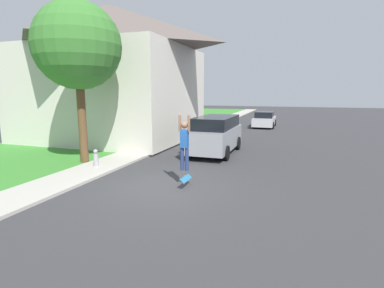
# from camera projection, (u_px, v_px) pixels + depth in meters

# --- Properties ---
(ground_plane) EXTENTS (120.00, 120.00, 0.00)m
(ground_plane) POSITION_uv_depth(u_px,v_px,m) (162.00, 187.00, 10.10)
(ground_plane) COLOR #333335
(lawn) EXTENTS (10.00, 80.00, 0.08)m
(lawn) POSITION_uv_depth(u_px,v_px,m) (84.00, 144.00, 18.27)
(lawn) COLOR #387F2D
(lawn) RESTS_ON ground_plane
(sidewalk) EXTENTS (1.80, 80.00, 0.10)m
(sidewalk) POSITION_uv_depth(u_px,v_px,m) (149.00, 148.00, 16.84)
(sidewalk) COLOR #ADA89E
(sidewalk) RESTS_ON ground_plane
(house) EXTENTS (10.92, 9.43, 8.61)m
(house) POSITION_uv_depth(u_px,v_px,m) (111.00, 71.00, 19.71)
(house) COLOR beige
(house) RESTS_ON lawn
(lawn_tree_near) EXTENTS (3.67, 3.67, 6.85)m
(lawn_tree_near) POSITION_uv_depth(u_px,v_px,m) (78.00, 46.00, 12.57)
(lawn_tree_near) COLOR brown
(lawn_tree_near) RESTS_ON lawn
(suv_parked) EXTENTS (2.06, 4.67, 1.93)m
(suv_parked) POSITION_uv_depth(u_px,v_px,m) (215.00, 134.00, 15.54)
(suv_parked) COLOR gray
(suv_parked) RESTS_ON ground_plane
(car_down_street) EXTENTS (1.89, 4.34, 1.41)m
(car_down_street) POSITION_uv_depth(u_px,v_px,m) (264.00, 120.00, 27.43)
(car_down_street) COLOR #B7B7BC
(car_down_street) RESTS_ON ground_plane
(skateboarder) EXTENTS (0.41, 0.22, 1.90)m
(skateboarder) POSITION_uv_depth(u_px,v_px,m) (184.00, 142.00, 10.09)
(skateboarder) COLOR navy
(skateboarder) RESTS_ON ground_plane
(skateboard) EXTENTS (0.20, 0.80, 0.21)m
(skateboard) POSITION_uv_depth(u_px,v_px,m) (186.00, 179.00, 10.10)
(skateboard) COLOR #236B99
(skateboard) RESTS_ON ground_plane
(fire_hydrant) EXTENTS (0.20, 0.20, 0.72)m
(fire_hydrant) POSITION_uv_depth(u_px,v_px,m) (96.00, 158.00, 12.53)
(fire_hydrant) COLOR #99999E
(fire_hydrant) RESTS_ON sidewalk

